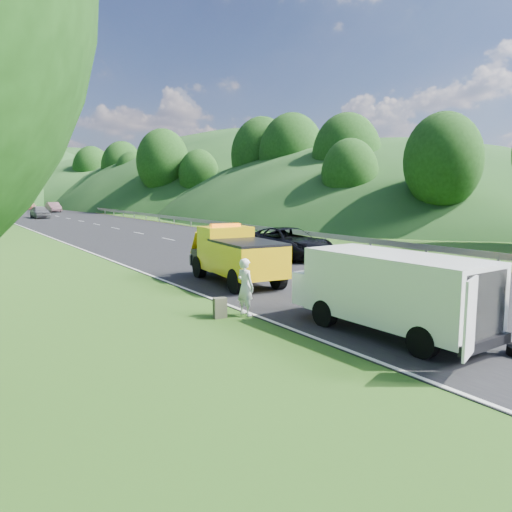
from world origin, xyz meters
TOP-DOWN VIEW (x-y plane):
  - ground at (0.00, 0.00)m, footprint 320.00×320.00m
  - road_surface at (3.00, 40.00)m, footprint 14.00×200.00m
  - guardrail at (10.30, 52.50)m, footprint 0.06×140.00m
  - tree_line_right at (23.00, 60.00)m, footprint 14.00×140.00m
  - hills_backdrop at (6.50, 134.70)m, footprint 201.00×288.60m
  - tow_truck at (-1.69, 4.83)m, footprint 2.54×5.52m
  - white_van at (-2.08, -3.35)m, footprint 3.24×5.97m
  - woman at (-4.13, 0.30)m, footprint 0.55×0.68m
  - child at (-1.54, -0.59)m, footprint 0.68×0.66m
  - worker at (-1.29, -4.92)m, footprint 1.18×0.71m
  - suitcase at (-4.89, 0.48)m, footprint 0.40×0.26m
  - passing_suv at (4.47, 9.44)m, footprint 2.80×5.84m
  - dist_car_a at (0.27, 54.66)m, footprint 1.84×4.57m
  - dist_car_b at (5.08, 70.07)m, footprint 1.61×4.61m
  - dist_car_c at (3.39, 82.33)m, footprint 2.14×5.27m

SIDE VIEW (x-z plane):
  - ground at x=0.00m, z-range 0.00..0.00m
  - guardrail at x=10.30m, z-range -0.76..0.76m
  - tree_line_right at x=23.00m, z-range -7.00..7.00m
  - hills_backdrop at x=6.50m, z-range -22.00..22.00m
  - woman at x=-4.13m, z-range -0.85..0.85m
  - child at x=-1.54m, z-range -0.55..0.55m
  - worker at x=-1.29m, z-range -0.89..0.89m
  - passing_suv at x=4.47m, z-range -0.80..0.80m
  - dist_car_a at x=0.27m, z-range -0.78..0.78m
  - dist_car_b at x=5.08m, z-range -0.76..0.76m
  - dist_car_c at x=3.39m, z-range -0.77..0.77m
  - road_surface at x=3.00m, z-range 0.00..0.02m
  - suitcase at x=-4.89m, z-range 0.00..0.60m
  - tow_truck at x=-1.69m, z-range -0.03..2.27m
  - white_van at x=-2.08m, z-range 0.14..2.23m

